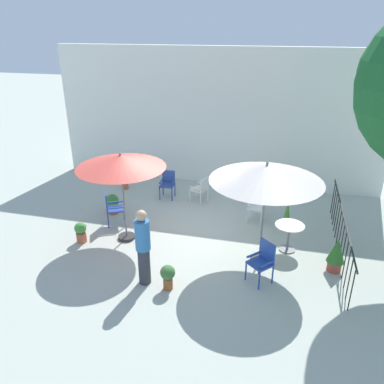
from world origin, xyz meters
The scene contains 18 objects.
ground_plane centered at (0.00, 0.00, 0.00)m, with size 60.00×60.00×0.00m, color #ADB5A7.
villa_facade centered at (0.00, 3.84, 2.27)m, with size 11.03×0.30×4.55m, color white.
terrace_railing centered at (3.86, 0.00, 0.68)m, with size 0.03×4.69×1.01m.
patio_umbrella_0 centered at (2.02, -0.87, 2.24)m, with size 2.48×2.48×2.50m.
patio_umbrella_1 centered at (-1.46, -0.66, 2.12)m, with size 2.19×2.19×2.36m.
cafe_table_0 centered at (2.65, -0.21, 0.49)m, with size 0.71×0.71×0.71m.
patio_chair_0 centered at (2.13, -1.60, 0.54)m, with size 0.63×0.63×0.94m.
patio_chair_1 centered at (-2.12, -0.04, 0.56)m, with size 0.64×0.61×0.99m.
patio_chair_2 centered at (-1.18, 2.10, 0.51)m, with size 0.46×0.47×0.87m.
patio_chair_3 centered at (1.75, 1.22, 0.51)m, with size 0.50×0.50×0.89m.
patio_chair_4 centered at (-0.06, 1.98, 0.48)m, with size 0.57×0.58×0.83m.
potted_plant_0 centered at (0.22, -2.38, 0.34)m, with size 0.32×0.32×0.57m.
potted_plant_1 centered at (2.58, 0.91, 0.42)m, with size 0.22×0.22×0.83m.
potted_plant_2 centered at (-2.52, -1.10, 0.30)m, with size 0.30×0.30×0.55m.
potted_plant_3 centered at (3.70, -0.83, 0.46)m, with size 0.40×0.40×0.84m.
potted_plant_4 centered at (-2.42, 0.60, 0.33)m, with size 0.40×0.40×0.60m.
potted_plant_5 centered at (-2.81, 2.40, 0.26)m, with size 0.25×0.25×0.49m.
standing_person centered at (-0.33, -2.29, 0.91)m, with size 0.39×0.39×1.75m.
Camera 1 is at (2.33, -8.67, 5.19)m, focal length 35.72 mm.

